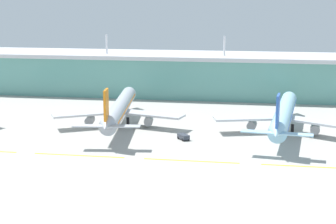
{
  "coord_description": "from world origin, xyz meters",
  "views": [
    {
      "loc": [
        14.68,
        -155.97,
        46.69
      ],
      "look_at": [
        -15.43,
        27.04,
        7.0
      ],
      "focal_mm": 57.6,
      "sensor_mm": 36.0,
      "label": 1
    }
  ],
  "objects": [
    {
      "name": "airliner_far_middle",
      "position": [
        24.82,
        31.51,
        6.46
      ],
      "size": [
        48.49,
        70.53,
        18.9
      ],
      "color": "#9ED1EA",
      "rests_on": "ground"
    },
    {
      "name": "terminal_building",
      "position": [
        -0.0,
        99.02,
        10.3
      ],
      "size": [
        288.0,
        34.0,
        29.19
      ],
      "color": "#5B9E93",
      "rests_on": "ground"
    },
    {
      "name": "airliner_near_middle",
      "position": [
        -34.32,
        32.03,
        6.46
      ],
      "size": [
        48.44,
        70.75,
        18.9
      ],
      "color": "#ADB2BC",
      "rests_on": "ground"
    },
    {
      "name": "taxiway_stripe_mid_west",
      "position": [
        -37.0,
        -6.82,
        0.02
      ],
      "size": [
        28.0,
        0.7,
        0.04
      ],
      "primitive_type": "cube",
      "color": "yellow",
      "rests_on": "ground"
    },
    {
      "name": "taxiway_stripe_mid_east",
      "position": [
        31.0,
        -6.82,
        0.02
      ],
      "size": [
        28.0,
        0.7,
        0.04
      ],
      "primitive_type": "cube",
      "color": "yellow",
      "rests_on": "ground"
    },
    {
      "name": "pushback_tug",
      "position": [
        -8.46,
        16.41,
        1.1
      ],
      "size": [
        4.6,
        4.95,
        1.85
      ],
      "color": "#333842",
      "rests_on": "ground"
    },
    {
      "name": "ground_plane",
      "position": [
        0.0,
        0.0,
        0.0
      ],
      "size": [
        600.0,
        600.0,
        0.0
      ],
      "primitive_type": "plane",
      "color": "#A8A59E"
    },
    {
      "name": "taxiway_stripe_centre",
      "position": [
        -3.0,
        -6.82,
        0.02
      ],
      "size": [
        28.0,
        0.7,
        0.04
      ],
      "primitive_type": "cube",
      "color": "yellow",
      "rests_on": "ground"
    }
  ]
}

